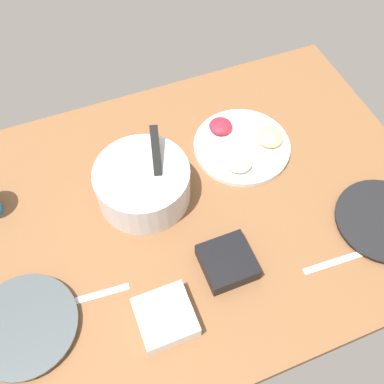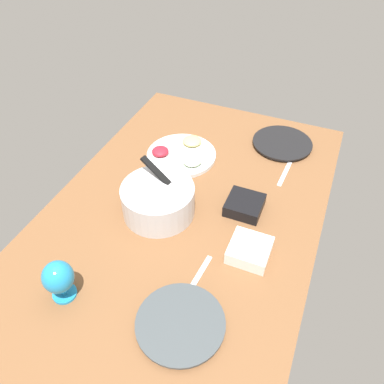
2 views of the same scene
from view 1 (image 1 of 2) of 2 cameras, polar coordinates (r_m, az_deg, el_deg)
name	(u,v)px [view 1 (image 1 of 2)]	position (r cm, az deg, el deg)	size (l,w,h in cm)	color
ground_plane	(170,216)	(131.79, -2.90, -3.19)	(160.00, 104.00, 4.00)	brown
dinner_plate_left	(25,326)	(122.78, -21.07, -16.07)	(27.25, 27.25, 2.33)	silver
dinner_plate_right	(383,221)	(139.13, 23.77, -3.46)	(28.04, 28.04, 2.00)	#4C4C51
mixing_bowl	(143,183)	(128.42, -6.46, 1.20)	(27.97, 27.97, 19.32)	silver
fruit_platter	(242,145)	(143.92, 6.64, 6.13)	(31.60, 31.60, 4.85)	silver
square_bowl_black	(227,262)	(119.99, 4.68, -9.09)	(13.78, 13.78, 4.98)	black
square_bowl_white	(165,317)	(114.30, -3.51, -16.05)	(13.97, 13.97, 5.21)	white
fork_by_left_plate	(96,295)	(121.40, -12.49, -13.08)	(18.00, 1.80, 0.60)	silver
fork_by_right_plate	(333,262)	(128.37, 18.05, -8.78)	(18.00, 1.80, 0.60)	silver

